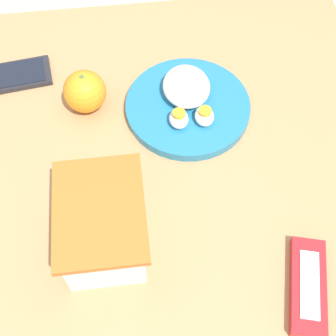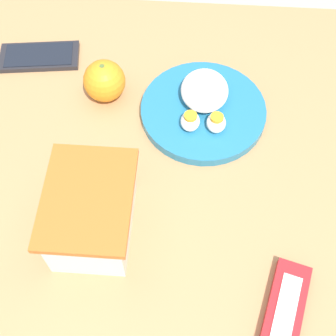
{
  "view_description": "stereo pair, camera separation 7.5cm",
  "coord_description": "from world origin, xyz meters",
  "px_view_note": "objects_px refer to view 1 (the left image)",
  "views": [
    {
      "loc": [
        -0.36,
        0.0,
        1.4
      ],
      "look_at": [
        0.04,
        -0.05,
        0.76
      ],
      "focal_mm": 50.0,
      "sensor_mm": 36.0,
      "label": 1
    },
    {
      "loc": [
        -0.36,
        -0.07,
        1.4
      ],
      "look_at": [
        0.04,
        -0.05,
        0.76
      ],
      "focal_mm": 50.0,
      "sensor_mm": 36.0,
      "label": 2
    }
  ],
  "objects_px": {
    "cell_phone": "(11,77)",
    "food_container": "(104,227)",
    "candy_bar": "(309,286)",
    "orange_fruit": "(85,91)",
    "rice_plate": "(188,102)"
  },
  "relations": [
    {
      "from": "food_container",
      "to": "cell_phone",
      "type": "xyz_separation_m",
      "value": [
        0.35,
        0.17,
        -0.04
      ]
    },
    {
      "from": "orange_fruit",
      "to": "candy_bar",
      "type": "distance_m",
      "value": 0.49
    },
    {
      "from": "orange_fruit",
      "to": "candy_bar",
      "type": "bearing_deg",
      "value": -141.27
    },
    {
      "from": "food_container",
      "to": "cell_phone",
      "type": "distance_m",
      "value": 0.39
    },
    {
      "from": "candy_bar",
      "to": "cell_phone",
      "type": "relative_size",
      "value": 0.94
    },
    {
      "from": "rice_plate",
      "to": "cell_phone",
      "type": "relative_size",
      "value": 1.4
    },
    {
      "from": "orange_fruit",
      "to": "food_container",
      "type": "bearing_deg",
      "value": -175.54
    },
    {
      "from": "candy_bar",
      "to": "cell_phone",
      "type": "height_order",
      "value": "candy_bar"
    },
    {
      "from": "candy_bar",
      "to": "food_container",
      "type": "bearing_deg",
      "value": 68.49
    },
    {
      "from": "food_container",
      "to": "candy_bar",
      "type": "bearing_deg",
      "value": -111.51
    },
    {
      "from": "rice_plate",
      "to": "cell_phone",
      "type": "height_order",
      "value": "rice_plate"
    },
    {
      "from": "orange_fruit",
      "to": "cell_phone",
      "type": "height_order",
      "value": "orange_fruit"
    },
    {
      "from": "cell_phone",
      "to": "orange_fruit",
      "type": "bearing_deg",
      "value": -119.93
    },
    {
      "from": "rice_plate",
      "to": "candy_bar",
      "type": "height_order",
      "value": "rice_plate"
    },
    {
      "from": "cell_phone",
      "to": "food_container",
      "type": "bearing_deg",
      "value": -154.83
    }
  ]
}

